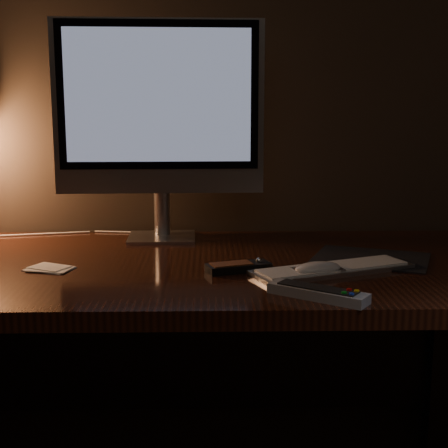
{
  "coord_description": "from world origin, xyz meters",
  "views": [
    {
      "loc": [
        0.05,
        0.4,
        1.11
      ],
      "look_at": [
        0.08,
        1.73,
        0.86
      ],
      "focal_mm": 50.0,
      "sensor_mm": 36.0,
      "label": 1
    }
  ],
  "objects_px": {
    "desk": "(190,304)",
    "media_remote": "(238,267)",
    "mouse": "(318,270)",
    "keyboard": "(333,269)",
    "monitor": "(159,112)",
    "tv_remote": "(318,293)"
  },
  "relations": [
    {
      "from": "keyboard",
      "to": "tv_remote",
      "type": "relative_size",
      "value": 1.99
    },
    {
      "from": "mouse",
      "to": "media_remote",
      "type": "bearing_deg",
      "value": 150.59
    },
    {
      "from": "media_remote",
      "to": "mouse",
      "type": "bearing_deg",
      "value": -31.49
    },
    {
      "from": "monitor",
      "to": "tv_remote",
      "type": "xyz_separation_m",
      "value": [
        0.34,
        -0.57,
        -0.34
      ]
    },
    {
      "from": "mouse",
      "to": "media_remote",
      "type": "relative_size",
      "value": 0.7
    },
    {
      "from": "desk",
      "to": "media_remote",
      "type": "bearing_deg",
      "value": -54.39
    },
    {
      "from": "mouse",
      "to": "keyboard",
      "type": "bearing_deg",
      "value": 17.42
    },
    {
      "from": "tv_remote",
      "to": "desk",
      "type": "bearing_deg",
      "value": 160.53
    },
    {
      "from": "media_remote",
      "to": "tv_remote",
      "type": "height_order",
      "value": "media_remote"
    },
    {
      "from": "monitor",
      "to": "mouse",
      "type": "relative_size",
      "value": 5.54
    },
    {
      "from": "tv_remote",
      "to": "mouse",
      "type": "bearing_deg",
      "value": 115.9
    },
    {
      "from": "keyboard",
      "to": "mouse",
      "type": "relative_size",
      "value": 3.5
    },
    {
      "from": "monitor",
      "to": "mouse",
      "type": "bearing_deg",
      "value": -48.63
    },
    {
      "from": "desk",
      "to": "tv_remote",
      "type": "xyz_separation_m",
      "value": [
        0.26,
        -0.37,
        0.14
      ]
    },
    {
      "from": "monitor",
      "to": "tv_remote",
      "type": "height_order",
      "value": "monitor"
    },
    {
      "from": "keyboard",
      "to": "media_remote",
      "type": "relative_size",
      "value": 2.45
    },
    {
      "from": "desk",
      "to": "mouse",
      "type": "bearing_deg",
      "value": -34.74
    },
    {
      "from": "desk",
      "to": "monitor",
      "type": "relative_size",
      "value": 2.67
    },
    {
      "from": "desk",
      "to": "media_remote",
      "type": "xyz_separation_m",
      "value": [
        0.12,
        -0.16,
        0.14
      ]
    },
    {
      "from": "media_remote",
      "to": "tv_remote",
      "type": "xyz_separation_m",
      "value": [
        0.14,
        -0.21,
        0.0
      ]
    },
    {
      "from": "desk",
      "to": "media_remote",
      "type": "relative_size",
      "value": 10.36
    },
    {
      "from": "mouse",
      "to": "tv_remote",
      "type": "distance_m",
      "value": 0.17
    }
  ]
}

